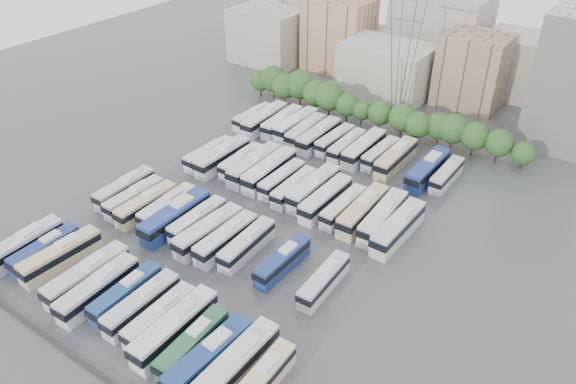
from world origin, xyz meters
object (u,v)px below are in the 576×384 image
Objects in this scene: bus_r2_s1 at (209,154)px; bus_r2_s11 at (363,210)px; bus_r0_s2 at (61,256)px; bus_r2_s9 at (326,199)px; bus_r0_s7 at (142,304)px; bus_r0_s11 at (209,358)px; bus_r0_s0 at (23,246)px; bus_r2_s5 at (269,170)px; bus_r2_s7 at (294,187)px; bus_r3_s2 at (282,122)px; bus_r0_s1 at (45,250)px; bus_r0_s6 at (126,294)px; bus_r1_s6 at (209,231)px; bus_r1_s8 at (247,244)px; bus_r2_s8 at (314,188)px; bus_r1_s10 at (283,261)px; bus_r3_s0 at (253,117)px; bus_r3_s10 at (396,158)px; bus_r1_s3 at (168,207)px; bus_r2_s13 at (398,227)px; bus_r3_s5 at (319,135)px; bus_r3_s3 at (296,124)px; bus_r2_s4 at (254,165)px; bus_r3_s12 at (428,169)px; bus_r0_s12 at (236,365)px; bus_r1_s12 at (324,280)px; bus_r0_s10 at (193,344)px; bus_r3_s13 at (447,174)px; bus_r0_s13 at (261,380)px; bus_r2_s2 at (222,156)px; bus_r3_s9 at (381,153)px; bus_r3_s1 at (265,119)px; bus_r1_s4 at (176,216)px; bus_r2_s3 at (241,161)px; bus_r3_s6 at (335,140)px; bus_r1_s5 at (197,220)px; apartment_tower at (576,82)px; bus_r0_s9 at (175,327)px; bus_r2_s6 at (282,179)px; electricity_pylon at (406,33)px; bus_r0_s4 at (87,276)px; bus_r1_s1 at (134,198)px; bus_r1_s7 at (226,238)px; bus_r0_s5 at (98,289)px.

bus_r2_s1 is 32.83m from bus_r2_s11.
bus_r2_s9 reaches higher than bus_r0_s2.
bus_r0_s7 is 13.13m from bus_r0_s11.
bus_r2_s5 reaches higher than bus_r0_s0.
bus_r3_s2 reaches higher than bus_r2_s7.
bus_r3_s2 is (3.56, 54.13, 0.21)m from bus_r0_s1.
bus_r0_s6 is 16.28m from bus_r1_s6.
bus_r2_s8 is (-0.20, 18.31, 0.25)m from bus_r1_s8.
bus_r0_s2 is 53.73m from bus_r3_s2.
bus_r1_s10 is 47.99m from bus_r3_s0.
bus_r0_s11 is 0.99× the size of bus_r3_s10.
bus_r2_s13 reaches higher than bus_r1_s3.
bus_r2_s9 is at bearing -55.23° from bus_r3_s5.
bus_r1_s10 is at bearing -57.08° from bus_r3_s3.
bus_r2_s4 is 31.11m from bus_r3_s12.
bus_r0_s12 is 19.36m from bus_r1_s10.
bus_r2_s4 is at bearing 104.81° from bus_r0_s7.
bus_r2_s7 is (-9.72, 16.89, 0.07)m from bus_r1_s10.
bus_r1_s6 is 20.00m from bus_r1_s12.
bus_r1_s8 is 0.85× the size of bus_r3_s12.
bus_r3_s13 is (9.71, 54.66, -0.07)m from bus_r0_s10.
bus_r0_s13 is at bearing 4.21° from bus_r0_s12.
bus_r2_s2 is 1.18× the size of bus_r3_s9.
bus_r0_s11 is at bearing -60.30° from bus_r3_s1.
bus_r1_s4 reaches higher than bus_r2_s4.
bus_r0_s6 is at bearing -76.45° from bus_r2_s3.
bus_r3_s12 is (9.99, 18.40, 0.13)m from bus_r2_s9.
bus_r3_s1 reaches higher than bus_r3_s6.
bus_r3_s1 is at bearing 131.70° from bus_r1_s10.
bus_r1_s4 is at bearing -153.38° from bus_r1_s5.
apartment_tower is 86.45m from bus_r0_s9.
bus_r3_s13 is at bearing 76.98° from bus_r0_s10.
bus_r3_s5 reaches higher than bus_r0_s11.
bus_r2_s1 is at bearing 116.78° from bus_r1_s4.
bus_r3_s3 reaches higher than bus_r2_s6.
bus_r0_s10 is 0.87× the size of bus_r2_s8.
electricity_pylon is at bearing 47.01° from bus_r3_s2.
bus_r0_s11 is 0.97× the size of bus_r0_s12.
bus_r0_s1 is 54.25m from bus_r3_s2.
bus_r0_s4 is 1.14× the size of bus_r0_s10.
bus_r0_s7 is at bearing -135.81° from bus_r1_s12.
bus_r2_s4 reaches higher than bus_r0_s10.
bus_r2_s4 reaches higher than bus_r1_s12.
bus_r2_s9 is (-10.24, 16.75, 0.28)m from bus_r1_s12.
bus_r2_s11 is 1.02× the size of bus_r3_s10.
bus_r1_s1 is at bearing 178.15° from bus_r1_s4.
bus_r2_s4 reaches higher than bus_r1_s8.
bus_r2_s4 reaches higher than bus_r3_s5.
apartment_tower is 2.14× the size of bus_r1_s7.
bus_r0_s5 is 54.96m from bus_r3_s6.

